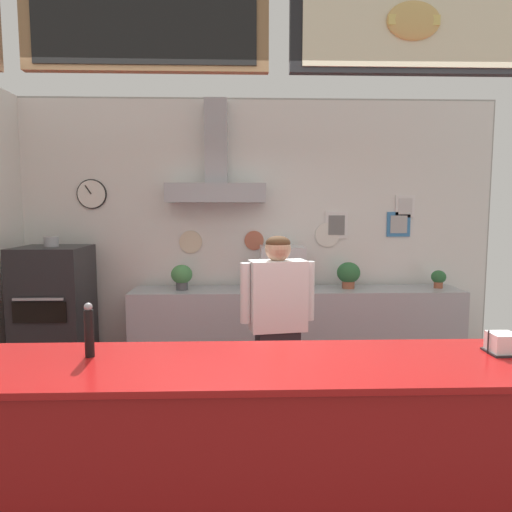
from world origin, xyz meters
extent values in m
cube|color=#9E9E99|center=(0.00, 2.75, 1.50)|extent=(5.33, 0.12, 3.01)
cube|color=white|center=(0.00, 2.69, 1.50)|extent=(5.29, 0.01, 2.97)
cylinder|color=black|center=(-1.84, 2.67, 1.96)|extent=(0.33, 0.02, 0.33)
cylinder|color=white|center=(-1.84, 2.66, 1.96)|extent=(0.30, 0.01, 0.30)
cube|color=black|center=(-1.87, 2.65, 2.00)|extent=(0.07, 0.01, 0.10)
cylinder|color=beige|center=(-0.75, 2.67, 1.42)|extent=(0.25, 0.02, 0.25)
cylinder|color=#C1664C|center=(-0.04, 2.67, 1.44)|extent=(0.22, 0.02, 0.22)
cylinder|color=white|center=(0.79, 2.67, 1.50)|extent=(0.28, 0.02, 0.28)
cube|color=teal|center=(1.61, 2.67, 1.62)|extent=(0.27, 0.02, 0.28)
cube|color=#ABABAB|center=(1.61, 2.66, 1.62)|extent=(0.19, 0.01, 0.20)
cube|color=white|center=(0.89, 2.67, 1.61)|extent=(0.25, 0.02, 0.31)
cube|color=slate|center=(0.89, 2.66, 1.61)|extent=(0.18, 0.01, 0.22)
cube|color=white|center=(1.67, 2.67, 1.82)|extent=(0.22, 0.02, 0.25)
cube|color=silver|center=(1.67, 2.66, 1.82)|extent=(0.16, 0.01, 0.18)
cube|color=#A3A5AD|center=(-0.45, 2.49, 1.96)|extent=(1.06, 0.40, 0.20)
cube|color=#A3A5AD|center=(-0.45, 2.57, 2.51)|extent=(0.24, 0.24, 0.90)
cube|color=olive|center=(-0.63, -0.20, 2.67)|extent=(1.16, 0.05, 0.45)
cube|color=black|center=(-0.63, -0.23, 2.67)|extent=(1.04, 0.01, 0.39)
cube|color=black|center=(0.63, -0.20, 2.67)|extent=(1.16, 0.05, 0.45)
cube|color=beige|center=(0.63, -0.23, 2.67)|extent=(1.04, 0.01, 0.39)
ellipsoid|color=#DBAD60|center=(0.63, -0.24, 2.68)|extent=(0.26, 0.04, 0.18)
cube|color=#E5C666|center=(0.63, -0.25, 2.68)|extent=(0.25, 0.01, 0.05)
cube|color=maroon|center=(0.00, -0.40, 0.53)|extent=(4.58, 0.64, 1.06)
cube|color=#B31515|center=(0.00, -0.40, 1.07)|extent=(4.67, 0.67, 0.03)
cube|color=#A3A5AD|center=(0.41, 2.35, 0.47)|extent=(3.53, 0.53, 0.94)
cube|color=gray|center=(0.41, 2.35, 0.17)|extent=(3.35, 0.49, 0.02)
cube|color=#232326|center=(-2.10, 2.17, 0.71)|extent=(0.67, 0.66, 1.42)
cube|color=black|center=(-2.10, 1.82, 0.82)|extent=(0.50, 0.02, 0.20)
cube|color=#A3A5AD|center=(-2.10, 1.81, 0.95)|extent=(0.47, 0.02, 0.02)
cylinder|color=#A3A5AD|center=(-2.10, 2.17, 1.47)|extent=(0.14, 0.14, 0.10)
cube|color=#232328|center=(0.10, 0.99, 0.43)|extent=(0.35, 0.25, 0.86)
cube|color=white|center=(0.10, 0.99, 1.13)|extent=(0.46, 0.29, 0.54)
cylinder|color=white|center=(0.35, 1.03, 1.16)|extent=(0.08, 0.08, 0.46)
cylinder|color=white|center=(-0.15, 0.95, 1.16)|extent=(0.08, 0.08, 0.46)
sphere|color=tan|center=(0.10, 0.99, 1.49)|extent=(0.20, 0.20, 0.20)
ellipsoid|color=#4C331E|center=(0.10, 0.99, 1.54)|extent=(0.19, 0.19, 0.11)
cube|color=silver|center=(0.25, 2.33, 1.17)|extent=(0.46, 0.42, 0.46)
cylinder|color=#4C4C51|center=(0.16, 2.09, 1.14)|extent=(0.06, 0.06, 0.06)
cube|color=black|center=(0.25, 2.08, 0.96)|extent=(0.41, 0.10, 0.04)
sphere|color=black|center=(0.39, 2.10, 1.26)|extent=(0.04, 0.04, 0.04)
cylinder|color=#9E563D|center=(1.96, 2.37, 0.97)|extent=(0.09, 0.09, 0.07)
ellipsoid|color=#2D6638|center=(1.96, 2.37, 1.06)|extent=(0.16, 0.16, 0.14)
cylinder|color=#9E563D|center=(0.98, 2.39, 0.98)|extent=(0.13, 0.13, 0.08)
ellipsoid|color=#2D6638|center=(0.98, 2.39, 1.11)|extent=(0.25, 0.25, 0.23)
cylinder|color=#4C4C51|center=(-0.82, 2.34, 0.98)|extent=(0.13, 0.13, 0.09)
ellipsoid|color=#47894C|center=(-0.82, 2.34, 1.10)|extent=(0.23, 0.23, 0.20)
cube|color=#262628|center=(1.11, -0.31, 1.09)|extent=(0.14, 0.14, 0.01)
cylinder|color=#262628|center=(1.03, -0.31, 1.14)|extent=(0.01, 0.01, 0.12)
cube|color=white|center=(1.11, -0.31, 1.14)|extent=(0.12, 0.12, 0.10)
cylinder|color=black|center=(-0.92, -0.30, 1.20)|extent=(0.04, 0.04, 0.23)
sphere|color=gray|center=(-0.92, -0.30, 1.33)|extent=(0.04, 0.04, 0.04)
camera|label=1|loc=(-0.18, -2.47, 1.80)|focal=32.00mm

